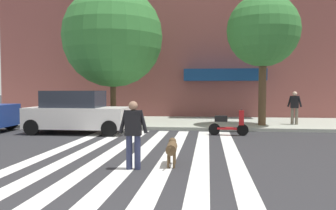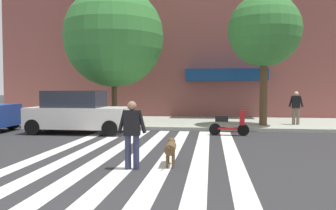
% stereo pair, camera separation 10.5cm
% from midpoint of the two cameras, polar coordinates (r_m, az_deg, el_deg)
% --- Properties ---
extents(ground_plane, '(160.00, 160.00, 0.00)m').
position_cam_midpoint_polar(ground_plane, '(9.79, -6.09, -8.68)').
color(ground_plane, '#2B2B2D').
extents(sidewalk_far, '(80.00, 6.00, 0.15)m').
position_cam_midpoint_polar(sidewalk_far, '(18.87, 0.44, -2.89)').
color(sidewalk_far, '#A8AD9C').
rests_on(sidewalk_far, ground_plane).
extents(crosswalk_stripes, '(5.85, 12.01, 0.01)m').
position_cam_midpoint_polar(crosswalk_stripes, '(9.75, -5.03, -8.70)').
color(crosswalk_stripes, silver).
rests_on(crosswalk_stripes, ground_plane).
extents(parked_car_behind_first, '(4.28, 1.90, 1.84)m').
position_cam_midpoint_polar(parked_car_behind_first, '(15.29, -14.62, -1.23)').
color(parked_car_behind_first, silver).
rests_on(parked_car_behind_first, ground_plane).
extents(parked_scooter, '(1.63, 0.50, 1.11)m').
position_cam_midpoint_polar(parked_scooter, '(14.36, 10.35, -3.11)').
color(parked_scooter, black).
rests_on(parked_scooter, ground_plane).
extents(street_tree_nearest, '(5.10, 5.10, 6.96)m').
position_cam_midpoint_polar(street_tree_nearest, '(18.02, -8.83, 11.08)').
color(street_tree_nearest, '#4C3823').
rests_on(street_tree_nearest, sidewalk_far).
extents(street_tree_middle, '(3.48, 3.48, 6.32)m').
position_cam_midpoint_polar(street_tree_middle, '(17.40, 15.92, 11.79)').
color(street_tree_middle, '#4C3823').
rests_on(street_tree_middle, sidewalk_far).
extents(pedestrian_dog_walker, '(0.71, 0.26, 1.64)m').
position_cam_midpoint_polar(pedestrian_dog_walker, '(8.26, -5.65, -4.31)').
color(pedestrian_dog_walker, '#282D4C').
rests_on(pedestrian_dog_walker, ground_plane).
extents(dog_on_leash, '(0.30, 1.12, 0.65)m').
position_cam_midpoint_polar(dog_on_leash, '(8.69, 0.80, -7.16)').
color(dog_on_leash, brown).
rests_on(dog_on_leash, ground_plane).
extents(pedestrian_bystander, '(0.69, 0.35, 1.64)m').
position_cam_midpoint_polar(pedestrian_bystander, '(18.07, 20.69, -0.14)').
color(pedestrian_bystander, '#6B6051').
rests_on(pedestrian_bystander, sidewalk_far).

